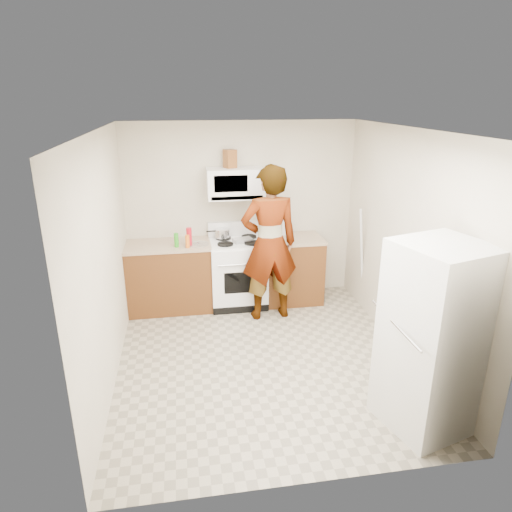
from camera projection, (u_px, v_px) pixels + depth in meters
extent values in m
plane|color=gray|center=(263.00, 358.00, 5.17)|extent=(3.60, 3.60, 0.00)
cube|color=beige|center=(241.00, 212.00, 6.42)|extent=(3.20, 0.02, 2.50)
cube|color=beige|center=(407.00, 246.00, 5.00)|extent=(0.02, 3.60, 2.50)
cube|color=#582C14|center=(170.00, 278.00, 6.25)|extent=(1.12, 0.62, 0.90)
cube|color=tan|center=(168.00, 245.00, 6.09)|extent=(1.14, 0.64, 0.03)
cube|color=#582C14|center=(292.00, 270.00, 6.51)|extent=(0.80, 0.62, 0.90)
cube|color=tan|center=(293.00, 239.00, 6.36)|extent=(0.82, 0.64, 0.03)
cube|color=white|center=(238.00, 274.00, 6.38)|extent=(0.76, 0.65, 0.90)
cube|color=white|center=(237.00, 242.00, 6.22)|extent=(0.76, 0.62, 0.03)
cube|color=white|center=(235.00, 228.00, 6.45)|extent=(0.76, 0.08, 0.20)
cube|color=white|center=(235.00, 183.00, 6.09)|extent=(0.76, 0.38, 0.40)
imported|color=tan|center=(269.00, 244.00, 5.82)|extent=(0.78, 0.55, 2.03)
cube|color=white|center=(433.00, 338.00, 3.90)|extent=(0.87, 0.87, 1.70)
cylinder|color=silver|center=(282.00, 227.00, 6.50)|extent=(0.18, 0.18, 0.20)
cube|color=brown|center=(230.00, 159.00, 6.01)|extent=(0.19, 0.19, 0.24)
cylinder|color=silver|center=(222.00, 233.00, 6.30)|extent=(0.25, 0.25, 0.11)
cube|color=silver|center=(243.00, 240.00, 6.18)|extent=(0.28, 0.22, 0.05)
cylinder|color=#B50D1C|center=(189.00, 237.00, 5.98)|extent=(0.09, 0.09, 0.24)
cylinder|color=orange|center=(187.00, 241.00, 5.91)|extent=(0.07, 0.07, 0.17)
cylinder|color=#26941B|center=(176.00, 240.00, 5.94)|extent=(0.06, 0.06, 0.19)
cylinder|color=white|center=(198.00, 244.00, 6.06)|extent=(0.35, 0.35, 0.01)
cylinder|color=silver|center=(362.00, 257.00, 6.23)|extent=(0.25, 0.22, 1.42)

